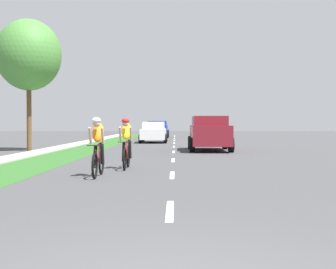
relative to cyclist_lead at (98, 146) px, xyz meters
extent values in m
plane|color=#424244|center=(1.97, 11.67, -0.81)|extent=(120.00, 120.00, 0.00)
cube|color=#2D6026|center=(-2.86, 11.67, -0.81)|extent=(2.21, 70.00, 0.01)
cube|color=#B2ADA3|center=(-4.57, 11.67, -0.81)|extent=(1.21, 70.00, 0.10)
cube|color=white|center=(1.97, -4.69, -0.81)|extent=(0.12, 1.80, 0.01)
cube|color=white|center=(1.97, 0.40, -0.81)|extent=(0.12, 1.80, 0.01)
cube|color=white|center=(1.97, 5.49, -0.81)|extent=(0.12, 1.80, 0.01)
cube|color=white|center=(1.97, 10.58, -0.81)|extent=(0.12, 1.80, 0.01)
cube|color=white|center=(1.97, 15.67, -0.81)|extent=(0.12, 1.80, 0.01)
cube|color=white|center=(1.97, 20.77, -0.81)|extent=(0.12, 1.80, 0.01)
cube|color=white|center=(1.97, 25.86, -0.81)|extent=(0.12, 1.80, 0.01)
cube|color=white|center=(1.97, 30.95, -0.81)|extent=(0.12, 1.80, 0.01)
cube|color=white|center=(1.97, 36.04, -0.81)|extent=(0.12, 1.80, 0.01)
cube|color=white|center=(1.97, 41.13, -0.81)|extent=(0.12, 1.80, 0.01)
torus|color=black|center=(0.00, 0.55, -0.47)|extent=(0.06, 0.68, 0.68)
torus|color=black|center=(0.00, -0.49, -0.47)|extent=(0.06, 0.68, 0.68)
cylinder|color=maroon|center=(0.00, -0.07, -0.29)|extent=(0.04, 0.59, 0.43)
cylinder|color=maroon|center=(0.00, 0.21, -0.19)|extent=(0.04, 0.04, 0.55)
cylinder|color=maroon|center=(0.00, -0.02, 0.04)|extent=(0.03, 0.55, 0.03)
cylinder|color=black|center=(0.00, -0.47, 0.05)|extent=(0.42, 0.02, 0.02)
ellipsoid|color=orange|center=(0.00, 0.05, 0.37)|extent=(0.30, 0.54, 0.63)
sphere|color=tan|center=(0.00, -0.23, 0.61)|extent=(0.20, 0.20, 0.20)
ellipsoid|color=white|center=(0.00, -0.23, 0.69)|extent=(0.24, 0.28, 0.16)
cylinder|color=tan|center=(-0.16, -0.23, 0.29)|extent=(0.07, 0.26, 0.45)
cylinder|color=tan|center=(0.16, -0.23, 0.29)|extent=(0.07, 0.26, 0.45)
cylinder|color=black|center=(-0.10, 0.13, -0.29)|extent=(0.10, 0.30, 0.60)
cylinder|color=black|center=(0.10, 0.08, -0.19)|extent=(0.10, 0.25, 0.61)
torus|color=black|center=(0.53, 2.65, -0.47)|extent=(0.06, 0.68, 0.68)
torus|color=black|center=(0.53, 1.61, -0.47)|extent=(0.06, 0.68, 0.68)
cylinder|color=red|center=(0.53, 2.03, -0.29)|extent=(0.04, 0.59, 0.43)
cylinder|color=red|center=(0.53, 2.31, -0.19)|extent=(0.04, 0.04, 0.55)
cylinder|color=red|center=(0.53, 2.08, 0.04)|extent=(0.03, 0.55, 0.03)
cylinder|color=black|center=(0.53, 1.63, 0.05)|extent=(0.42, 0.02, 0.02)
ellipsoid|color=yellow|center=(0.53, 2.15, 0.37)|extent=(0.30, 0.54, 0.63)
sphere|color=tan|center=(0.53, 1.87, 0.61)|extent=(0.20, 0.20, 0.20)
ellipsoid|color=red|center=(0.53, 1.87, 0.69)|extent=(0.24, 0.28, 0.16)
cylinder|color=tan|center=(0.37, 1.87, 0.29)|extent=(0.07, 0.26, 0.45)
cylinder|color=tan|center=(0.69, 1.87, 0.29)|extent=(0.07, 0.26, 0.45)
cylinder|color=black|center=(0.43, 2.23, -0.29)|extent=(0.10, 0.30, 0.60)
cylinder|color=black|center=(0.63, 2.18, -0.19)|extent=(0.10, 0.25, 0.61)
cube|color=maroon|center=(3.83, 11.69, 0.00)|extent=(1.90, 4.70, 1.00)
cube|color=maroon|center=(3.83, 11.89, 0.72)|extent=(1.71, 2.91, 0.52)
cube|color=#1E2833|center=(3.83, 10.63, 0.60)|extent=(1.56, 0.08, 0.44)
cylinder|color=black|center=(2.88, 10.28, -0.45)|extent=(0.25, 0.72, 0.72)
cylinder|color=black|center=(4.78, 10.28, -0.45)|extent=(0.25, 0.72, 0.72)
cylinder|color=black|center=(2.88, 13.10, -0.45)|extent=(0.25, 0.72, 0.72)
cylinder|color=black|center=(4.78, 13.10, -0.45)|extent=(0.25, 0.72, 0.72)
cube|color=silver|center=(0.45, 21.60, -0.17)|extent=(1.76, 4.30, 0.76)
cube|color=silver|center=(0.45, 21.75, 0.45)|extent=(1.55, 2.24, 0.52)
cube|color=#1E2833|center=(0.45, 20.78, 0.43)|extent=(1.44, 0.08, 0.44)
cylinder|color=black|center=(-0.43, 20.27, -0.49)|extent=(0.22, 0.64, 0.64)
cylinder|color=black|center=(1.33, 20.27, -0.49)|extent=(0.22, 0.64, 0.64)
cylinder|color=black|center=(-0.43, 22.93, -0.49)|extent=(0.22, 0.64, 0.64)
cylinder|color=black|center=(1.33, 22.93, -0.49)|extent=(0.22, 0.64, 0.64)
cube|color=#23389E|center=(0.29, 33.30, -0.09)|extent=(1.96, 5.10, 0.76)
cube|color=#23389E|center=(0.29, 32.53, 0.51)|extent=(1.80, 1.78, 0.64)
cube|color=#1E2833|center=(0.29, 31.82, 0.49)|extent=(1.67, 0.08, 0.52)
cube|color=#23389E|center=(-0.61, 34.32, 0.21)|extent=(0.08, 2.81, 0.40)
cube|color=#23389E|center=(1.19, 34.32, 0.21)|extent=(0.08, 2.81, 0.40)
cube|color=#23389E|center=(0.29, 35.81, 0.21)|extent=(1.80, 0.08, 0.40)
cylinder|color=black|center=(-0.69, 31.77, -0.43)|extent=(0.26, 0.76, 0.76)
cylinder|color=black|center=(1.27, 31.77, -0.43)|extent=(0.26, 0.76, 0.76)
cylinder|color=black|center=(-0.69, 34.83, -0.43)|extent=(0.26, 0.76, 0.76)
cylinder|color=black|center=(1.27, 34.83, -0.43)|extent=(0.26, 0.76, 0.76)
cylinder|color=brown|center=(-5.38, 11.05, 0.98)|extent=(0.24, 0.24, 3.58)
ellipsoid|color=#478438|center=(-5.38, 11.05, 4.08)|extent=(3.28, 3.28, 3.61)
camera|label=1|loc=(2.06, -12.12, 0.61)|focal=49.00mm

